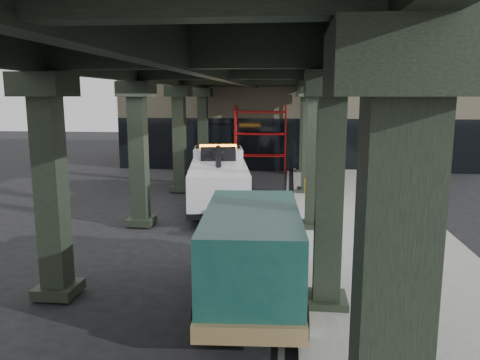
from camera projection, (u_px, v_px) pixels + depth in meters
The scene contains 8 objects.
ground at pixel (229, 247), 14.23m from camera, with size 90.00×90.00×0.00m, color black.
sidewalk at pixel (370, 230), 15.70m from camera, with size 5.00×40.00×0.15m, color gray.
lane_stripe at pixel (286, 230), 16.00m from camera, with size 0.12×38.00×0.01m, color silver.
viaduct at pixel (224, 67), 15.26m from camera, with size 7.40×32.00×6.40m.
building at pixel (294, 104), 32.89m from camera, with size 22.00×10.00×8.00m, color #C6B793.
scaffolding at pixel (261, 137), 28.19m from camera, with size 3.08×0.88×4.00m.
tow_truck at pixel (218, 177), 19.37m from camera, with size 3.23×7.91×2.52m.
towed_van at pixel (252, 251), 10.23m from camera, with size 2.42×5.45×2.16m.
Camera 1 is at (1.79, -13.53, 4.50)m, focal length 35.00 mm.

